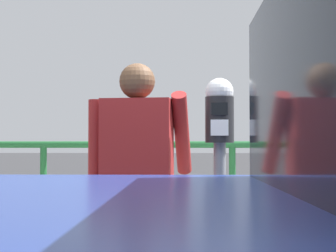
# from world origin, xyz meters

# --- Properties ---
(parking_meter) EXTENTS (0.17, 0.18, 1.49)m
(parking_meter) POSITION_xyz_m (-0.22, 0.49, 1.22)
(parking_meter) COLOR slate
(parking_meter) RESTS_ON sidewalk_curb
(pedestrian_at_meter) EXTENTS (0.62, 0.45, 1.58)m
(pedestrian_at_meter) POSITION_xyz_m (-0.70, 0.55, 1.04)
(pedestrian_at_meter) COLOR slate
(pedestrian_at_meter) RESTS_ON sidewalk_curb
(background_railing) EXTENTS (24.06, 0.06, 1.13)m
(background_railing) POSITION_xyz_m (-0.00, 2.30, 0.95)
(background_railing) COLOR #1E602D
(background_railing) RESTS_ON sidewalk_curb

